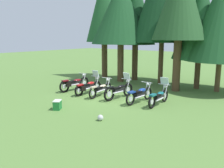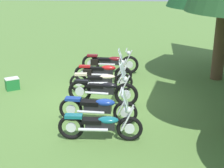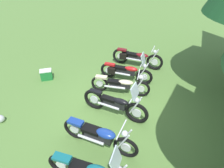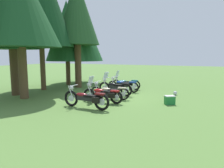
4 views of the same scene
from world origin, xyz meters
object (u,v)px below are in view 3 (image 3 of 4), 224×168
motorcycle_2 (120,84)px  motorcycle_4 (99,135)px  picnic_cooler (46,75)px  motorcycle_0 (136,57)px  motorcycle_3 (115,104)px  dropped_helmet (1,119)px  motorcycle_1 (125,71)px

motorcycle_2 → motorcycle_4: 2.54m
picnic_cooler → motorcycle_2: bearing=92.2°
motorcycle_0 → motorcycle_3: bearing=-85.6°
motorcycle_3 → dropped_helmet: bearing=-149.6°
motorcycle_1 → motorcycle_3: bearing=-82.7°
motorcycle_1 → picnic_cooler: bearing=-162.4°
picnic_cooler → dropped_helmet: size_ratio=2.31×
picnic_cooler → dropped_helmet: picnic_cooler is taller
motorcycle_2 → motorcycle_4: size_ratio=1.00×
picnic_cooler → motorcycle_0: bearing=126.2°
motorcycle_2 → motorcycle_4: (2.53, 0.22, 0.04)m
picnic_cooler → dropped_helmet: 2.63m
motorcycle_1 → motorcycle_4: 3.48m
motorcycle_4 → picnic_cooler: size_ratio=3.95×
motorcycle_0 → dropped_helmet: (5.05, -3.19, -0.34)m
motorcycle_1 → motorcycle_4: bearing=-85.6°
motorcycle_2 → picnic_cooler: size_ratio=3.95×
motorcycle_0 → picnic_cooler: bearing=-142.4°
motorcycle_1 → motorcycle_4: (3.47, 0.32, 0.01)m
motorcycle_0 → dropped_helmet: motorcycle_0 is taller
motorcycle_1 → picnic_cooler: motorcycle_1 is taller
motorcycle_0 → motorcycle_4: 4.83m
motorcycle_3 → dropped_helmet: 3.74m
motorcycle_1 → picnic_cooler: size_ratio=3.93×
motorcycle_2 → motorcycle_3: size_ratio=0.98×
motorcycle_0 → motorcycle_4: bearing=-86.3°
motorcycle_0 → motorcycle_1: (1.36, -0.12, -0.01)m
motorcycle_2 → motorcycle_1: bearing=88.0°
motorcycle_1 → dropped_helmet: bearing=-130.5°
motorcycle_4 → motorcycle_3: bearing=93.5°
motorcycle_1 → motorcycle_4: size_ratio=0.99×
motorcycle_0 → motorcycle_2: bearing=-89.3°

